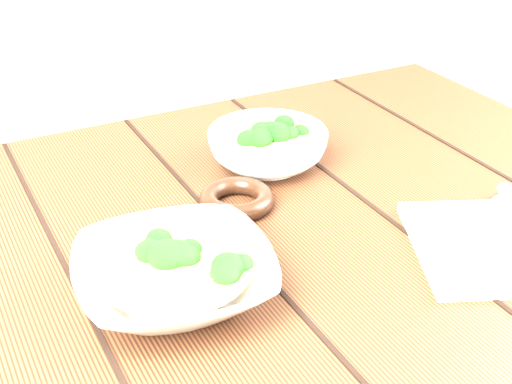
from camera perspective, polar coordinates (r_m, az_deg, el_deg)
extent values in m
cube|color=#391E10|center=(0.92, -1.16, -3.98)|extent=(1.20, 0.80, 0.04)
cube|color=#391E10|center=(1.61, 10.81, -4.27)|extent=(0.07, 0.07, 0.71)
imported|color=silver|center=(0.78, -6.50, -6.78)|extent=(0.25, 0.25, 0.05)
cylinder|color=#976C44|center=(0.77, -6.57, -5.79)|extent=(0.17, 0.17, 0.00)
ellipsoid|color=#1B6B17|center=(0.78, -5.36, -4.80)|extent=(0.03, 0.03, 0.03)
ellipsoid|color=#1B6B17|center=(0.80, -7.00, -4.00)|extent=(0.03, 0.03, 0.03)
ellipsoid|color=#1B6B17|center=(0.79, -10.03, -4.83)|extent=(0.03, 0.03, 0.03)
ellipsoid|color=#1B6B17|center=(0.76, -8.12, -6.20)|extent=(0.03, 0.03, 0.03)
ellipsoid|color=#1B6B17|center=(0.74, -6.10, -7.16)|extent=(0.03, 0.03, 0.03)
ellipsoid|color=#1B6B17|center=(0.75, -2.69, -6.08)|extent=(0.03, 0.03, 0.03)
imported|color=silver|center=(1.05, 0.94, 3.49)|extent=(0.22, 0.22, 0.05)
cylinder|color=#976C44|center=(1.04, 0.95, 4.36)|extent=(0.14, 0.14, 0.00)
ellipsoid|color=#1B6B17|center=(1.05, 1.63, 4.91)|extent=(0.03, 0.03, 0.02)
ellipsoid|color=#1B6B17|center=(1.07, 0.76, 5.28)|extent=(0.03, 0.03, 0.02)
ellipsoid|color=#1B6B17|center=(1.06, -0.95, 5.12)|extent=(0.03, 0.03, 0.02)
ellipsoid|color=#1B6B17|center=(1.03, -0.15, 4.46)|extent=(0.03, 0.03, 0.02)
ellipsoid|color=#1B6B17|center=(1.01, 0.36, 3.89)|extent=(0.03, 0.03, 0.02)
ellipsoid|color=#1B6B17|center=(1.01, 2.33, 3.72)|extent=(0.03, 0.03, 0.02)
ellipsoid|color=#1B6B17|center=(1.04, 2.31, 4.56)|extent=(0.03, 0.03, 0.02)
torus|color=black|center=(0.95, -1.54, -0.57)|extent=(0.13, 0.13, 0.02)
cylinder|color=#A6A092|center=(0.90, 19.54, -3.85)|extent=(0.10, 0.12, 0.01)
ellipsoid|color=#A6A092|center=(0.98, 19.16, -0.99)|extent=(0.06, 0.06, 0.01)
ellipsoid|color=#A6A092|center=(1.01, 19.60, -0.03)|extent=(0.06, 0.06, 0.01)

